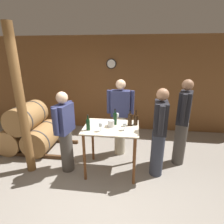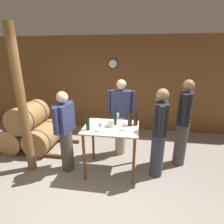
{
  "view_description": "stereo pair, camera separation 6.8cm",
  "coord_description": "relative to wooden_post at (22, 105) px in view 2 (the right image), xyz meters",
  "views": [
    {
      "loc": [
        0.54,
        -2.44,
        2.22
      ],
      "look_at": [
        0.16,
        0.58,
        1.19
      ],
      "focal_mm": 28.0,
      "sensor_mm": 36.0,
      "label": 1
    },
    {
      "loc": [
        0.61,
        -2.43,
        2.22
      ],
      "look_at": [
        0.16,
        0.58,
        1.19
      ],
      "focal_mm": 28.0,
      "sensor_mm": 36.0,
      "label": 2
    }
  ],
  "objects": [
    {
      "name": "ice_bucket",
      "position": [
        1.59,
        0.18,
        -0.34
      ],
      "size": [
        0.12,
        0.12,
        0.13
      ],
      "color": "silver",
      "rests_on": "tasting_table"
    },
    {
      "name": "person_visitor_bearded",
      "position": [
        0.73,
        0.1,
        -0.51
      ],
      "size": [
        0.29,
        0.58,
        1.59
      ],
      "color": "#4C4742",
      "rests_on": "ground_plane"
    },
    {
      "name": "ground_plane",
      "position": [
        1.44,
        -0.3,
        -1.35
      ],
      "size": [
        14.0,
        14.0,
        0.0
      ],
      "primitive_type": "plane",
      "color": "gray"
    },
    {
      "name": "wine_bottle_left",
      "position": [
        1.65,
        0.29,
        -0.29
      ],
      "size": [
        0.07,
        0.07,
        0.3
      ],
      "color": "black",
      "rests_on": "tasting_table"
    },
    {
      "name": "person_visitor_near_door",
      "position": [
        2.96,
        0.62,
        -0.41
      ],
      "size": [
        0.34,
        0.56,
        1.77
      ],
      "color": "#4C4742",
      "rests_on": "ground_plane"
    },
    {
      "name": "wine_glass_near_left",
      "position": [
        1.43,
        -0.04,
        -0.29
      ],
      "size": [
        0.06,
        0.06,
        0.16
      ],
      "color": "silver",
      "rests_on": "tasting_table"
    },
    {
      "name": "wine_bottle_far_left",
      "position": [
        1.21,
        -0.02,
        -0.3
      ],
      "size": [
        0.07,
        0.07,
        0.29
      ],
      "color": "black",
      "rests_on": "tasting_table"
    },
    {
      "name": "barrel_rack",
      "position": [
        -0.47,
        0.78,
        -0.88
      ],
      "size": [
        2.12,
        0.9,
        1.14
      ],
      "color": "#4C331E",
      "rests_on": "ground_plane"
    },
    {
      "name": "wine_glass_near_center",
      "position": [
        1.67,
        0.5,
        -0.29
      ],
      "size": [
        0.06,
        0.06,
        0.15
      ],
      "color": "silver",
      "rests_on": "tasting_table"
    },
    {
      "name": "back_wall",
      "position": [
        1.44,
        2.32,
        0.0
      ],
      "size": [
        8.4,
        0.08,
        2.7
      ],
      "color": "brown",
      "rests_on": "ground_plane"
    },
    {
      "name": "tasting_table",
      "position": [
        1.59,
        0.18,
        -0.59
      ],
      "size": [
        1.0,
        0.77,
        0.94
      ],
      "color": "beige",
      "rests_on": "ground_plane"
    },
    {
      "name": "wooden_post",
      "position": [
        0.0,
        0.0,
        0.0
      ],
      "size": [
        0.16,
        0.16,
        2.7
      ],
      "color": "brown",
      "rests_on": "ground_plane"
    },
    {
      "name": "person_visitor_with_scarf",
      "position": [
        2.45,
        0.18,
        -0.46
      ],
      "size": [
        0.25,
        0.59,
        1.68
      ],
      "color": "#333847",
      "rests_on": "ground_plane"
    },
    {
      "name": "wine_glass_near_right",
      "position": [
        1.84,
        0.06,
        -0.3
      ],
      "size": [
        0.07,
        0.07,
        0.14
      ],
      "color": "silver",
      "rests_on": "tasting_table"
    },
    {
      "name": "wine_bottle_right",
      "position": [
        2.03,
        0.32,
        -0.3
      ],
      "size": [
        0.08,
        0.08,
        0.29
      ],
      "color": "black",
      "rests_on": "tasting_table"
    },
    {
      "name": "wine_bottle_center",
      "position": [
        1.92,
        0.28,
        -0.29
      ],
      "size": [
        0.08,
        0.08,
        0.29
      ],
      "color": "black",
      "rests_on": "tasting_table"
    },
    {
      "name": "person_host",
      "position": [
        1.7,
        0.85,
        -0.44
      ],
      "size": [
        0.59,
        0.24,
        1.71
      ],
      "color": "#B7AD93",
      "rests_on": "ground_plane"
    }
  ]
}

